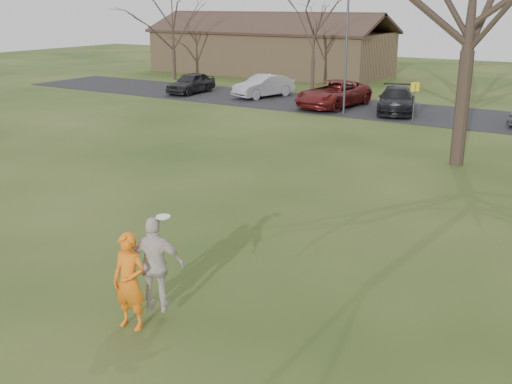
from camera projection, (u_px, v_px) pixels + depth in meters
ground at (146, 318)px, 11.67m from camera, size 120.00×120.00×0.00m
parking_strip at (468, 118)px, 31.86m from camera, size 62.00×6.50×0.04m
player_defender at (130, 281)px, 11.09m from camera, size 0.74×0.54×1.87m
car_0 at (191, 83)px, 40.32m from camera, size 1.78×4.08×1.37m
car_1 at (264, 86)px, 38.65m from camera, size 2.67×4.54×1.41m
car_2 at (333, 94)px, 34.98m from camera, size 3.05×5.65×1.51m
car_3 at (396, 100)px, 33.17m from camera, size 3.29×5.08×1.37m
catching_play at (156, 265)px, 11.29m from camera, size 1.19×0.92×1.89m
building at (270, 50)px, 51.95m from camera, size 20.60×8.50×5.14m
lamp_post at (347, 40)px, 31.71m from camera, size 0.34×0.34×6.27m
sign_yellow at (414, 95)px, 30.02m from camera, size 0.35×0.35×2.08m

